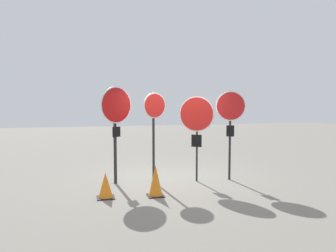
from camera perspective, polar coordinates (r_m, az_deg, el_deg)
ground_plane at (r=9.04m, az=1.04°, el=-9.42°), size 40.00×40.00×0.00m
stop_sign_0 at (r=8.50m, az=-9.05°, el=1.87°), size 0.81×0.51×2.52m
stop_sign_1 at (r=8.54m, az=-2.40°, el=1.62°), size 0.63×0.26×2.37m
stop_sign_2 at (r=8.68m, az=5.01°, el=1.30°), size 0.82×0.50×2.28m
stop_sign_3 at (r=8.97m, az=10.83°, el=2.00°), size 0.78×0.25×2.42m
traffic_cone_0 at (r=7.51m, az=-2.19°, el=-9.46°), size 0.37×0.37×0.72m
traffic_cone_1 at (r=7.51m, az=-10.82°, el=-10.13°), size 0.39×0.39×0.57m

